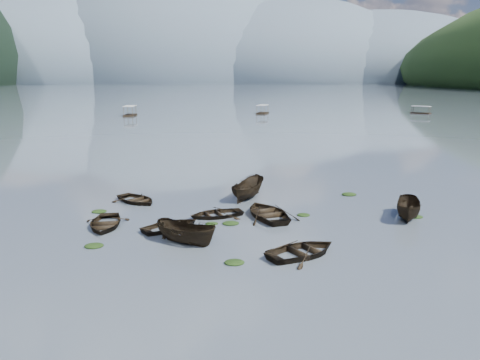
{
  "coord_description": "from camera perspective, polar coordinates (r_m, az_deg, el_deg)",
  "views": [
    {
      "loc": [
        -2.62,
        -23.32,
        9.81
      ],
      "look_at": [
        0.0,
        12.0,
        2.0
      ],
      "focal_mm": 35.0,
      "sensor_mm": 36.0,
      "label": 1
    }
  ],
  "objects": [
    {
      "name": "weed_clump_3",
      "position": [
        34.26,
        7.75,
        -4.32
      ],
      "size": [
        0.95,
        0.8,
        0.21
      ],
      "primitive_type": "ellipsoid",
      "color": "black",
      "rests_on": "ground"
    },
    {
      "name": "weed_clump_2",
      "position": [
        25.56,
        -0.69,
        -10.13
      ],
      "size": [
        1.11,
        0.89,
        0.24
      ],
      "primitive_type": "ellipsoid",
      "color": "black",
      "rests_on": "ground"
    },
    {
      "name": "pontoon_right",
      "position": [
        138.85,
        21.15,
        7.55
      ],
      "size": [
        5.29,
        5.07,
        1.99
      ],
      "primitive_type": null,
      "rotation": [
        0.0,
        0.0,
        0.84
      ],
      "color": "black",
      "rests_on": "ground"
    },
    {
      "name": "pontoon_left",
      "position": [
        125.4,
        -13.24,
        7.62
      ],
      "size": [
        2.82,
        6.52,
        2.48
      ],
      "primitive_type": null,
      "rotation": [
        0.0,
        0.0,
        -0.02
      ],
      "color": "black",
      "rests_on": "ground"
    },
    {
      "name": "rowboat_6",
      "position": [
        38.42,
        -12.49,
        -2.66
      ],
      "size": [
        4.96,
        5.03,
        0.85
      ],
      "primitive_type": "imported",
      "rotation": [
        0.0,
        0.0,
        0.75
      ],
      "color": "black",
      "rests_on": "ground"
    },
    {
      "name": "rowboat_3",
      "position": [
        33.72,
        3.39,
        -4.5
      ],
      "size": [
        4.77,
        5.79,
        1.04
      ],
      "primitive_type": "imported",
      "rotation": [
        0.0,
        0.0,
        3.4
      ],
      "color": "black",
      "rests_on": "ground"
    },
    {
      "name": "weed_clump_1",
      "position": [
        32.02,
        -1.14,
        -5.4
      ],
      "size": [
        1.14,
        0.91,
        0.25
      ],
      "primitive_type": "ellipsoid",
      "color": "black",
      "rests_on": "ground"
    },
    {
      "name": "rowboat_0",
      "position": [
        32.75,
        -16.12,
        -5.5
      ],
      "size": [
        3.28,
        4.43,
        0.89
      ],
      "primitive_type": "imported",
      "rotation": [
        0.0,
        0.0,
        0.05
      ],
      "color": "black",
      "rests_on": "ground"
    },
    {
      "name": "weed_clump_5",
      "position": [
        36.34,
        -16.79,
        -3.77
      ],
      "size": [
        1.11,
        0.9,
        0.23
      ],
      "primitive_type": "ellipsoid",
      "color": "black",
      "rests_on": "ground"
    },
    {
      "name": "rowboat_1",
      "position": [
        31.33,
        -8.39,
        -5.95
      ],
      "size": [
        4.9,
        4.56,
        0.83
      ],
      "primitive_type": "imported",
      "rotation": [
        0.0,
        0.0,
        2.15
      ],
      "color": "black",
      "rests_on": "ground"
    },
    {
      "name": "pontoon_centre",
      "position": [
        129.39,
        2.76,
        8.07
      ],
      "size": [
        4.3,
        6.46,
        2.29
      ],
      "primitive_type": null,
      "rotation": [
        0.0,
        0.0,
        -0.33
      ],
      "color": "black",
      "rests_on": "ground"
    },
    {
      "name": "haze_mtn_a",
      "position": [
        958.57,
        -20.21,
        11.1
      ],
      "size": [
        520.0,
        520.0,
        280.0
      ],
      "primitive_type": "ellipsoid",
      "color": "#475666",
      "rests_on": "ground"
    },
    {
      "name": "rowboat_4",
      "position": [
        26.89,
        7.64,
        -9.07
      ],
      "size": [
        5.45,
        4.9,
        0.93
      ],
      "primitive_type": "imported",
      "rotation": [
        0.0,
        0.0,
        2.05
      ],
      "color": "black",
      "rests_on": "ground"
    },
    {
      "name": "rowboat_5",
      "position": [
        35.35,
        19.81,
        -4.44
      ],
      "size": [
        3.27,
        4.64,
        1.68
      ],
      "primitive_type": "imported",
      "rotation": [
        0.0,
        0.0,
        -0.42
      ],
      "color": "black",
      "rests_on": "ground"
    },
    {
      "name": "ground_plane",
      "position": [
        25.43,
        2.03,
        -10.26
      ],
      "size": [
        2400.0,
        2400.0,
        0.0
      ],
      "primitive_type": "plane",
      "color": "#4B545E"
    },
    {
      "name": "rowboat_2",
      "position": [
        28.61,
        -6.54,
        -7.7
      ],
      "size": [
        4.41,
        3.74,
        1.64
      ],
      "primitive_type": "imported",
      "rotation": [
        0.0,
        0.0,
        0.96
      ],
      "color": "black",
      "rests_on": "ground"
    },
    {
      "name": "weed_clump_7",
      "position": [
        40.8,
        13.15,
        -1.81
      ],
      "size": [
        1.25,
        1.0,
        0.27
      ],
      "primitive_type": "ellipsoid",
      "color": "black",
      "rests_on": "ground"
    },
    {
      "name": "weed_clump_4",
      "position": [
        35.82,
        20.62,
        -4.28
      ],
      "size": [
        1.05,
        0.83,
        0.22
      ],
      "primitive_type": "ellipsoid",
      "color": "black",
      "rests_on": "ground"
    },
    {
      "name": "haze_mtn_b",
      "position": [
        925.16,
        -7.96,
        11.7
      ],
      "size": [
        520.0,
        520.0,
        340.0
      ],
      "primitive_type": "ellipsoid",
      "color": "#475666",
      "rests_on": "ground"
    },
    {
      "name": "rowboat_8",
      "position": [
        38.7,
        0.92,
        -2.25
      ],
      "size": [
        3.85,
        5.04,
        1.84
      ],
      "primitive_type": "imported",
      "rotation": [
        0.0,
        0.0,
        2.64
      ],
      "color": "black",
      "rests_on": "ground"
    },
    {
      "name": "weed_clump_6",
      "position": [
        32.1,
        -3.47,
        -5.38
      ],
      "size": [
        0.88,
        0.74,
        0.18
      ],
      "primitive_type": "ellipsoid",
      "color": "black",
      "rests_on": "ground"
    },
    {
      "name": "rowboat_7",
      "position": [
        33.77,
        -2.91,
        -4.47
      ],
      "size": [
        4.55,
        3.82,
        0.81
      ],
      "primitive_type": "imported",
      "rotation": [
        0.0,
        0.0,
        5.01
      ],
      "color": "black",
      "rests_on": "ground"
    },
    {
      "name": "haze_mtn_d",
      "position": [
        978.11,
        15.33,
        11.42
      ],
      "size": [
        520.0,
        520.0,
        220.0
      ],
      "primitive_type": "ellipsoid",
      "color": "#475666",
      "rests_on": "ground"
    },
    {
      "name": "haze_mtn_c",
      "position": [
        934.32,
        4.64,
        11.79
      ],
      "size": [
        520.0,
        520.0,
        260.0
      ],
      "primitive_type": "ellipsoid",
      "color": "#475666",
      "rests_on": "ground"
    },
    {
      "name": "weed_clump_0",
      "position": [
        29.22,
        -17.37,
        -7.77
      ],
      "size": [
        1.13,
        0.93,
        0.25
      ],
      "primitive_type": "ellipsoid",
      "color": "black",
      "rests_on": "ground"
    }
  ]
}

